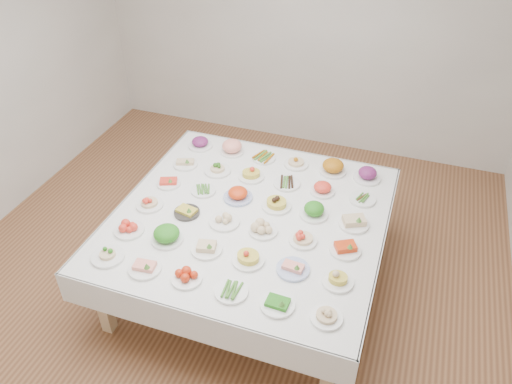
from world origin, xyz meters
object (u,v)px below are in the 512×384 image
(display_table, at_px, (250,221))
(dish_0, at_px, (107,253))
(dish_18, at_px, (169,182))
(dish_35, at_px, (367,174))

(display_table, relative_size, dish_0, 9.01)
(dish_0, relative_size, dish_18, 1.16)
(dish_0, distance_m, dish_35, 2.32)
(display_table, relative_size, dish_35, 9.04)
(dish_0, relative_size, dish_35, 1.00)
(dish_0, height_order, dish_35, dish_35)
(dish_0, bearing_deg, display_table, 44.93)
(display_table, height_order, dish_35, dish_35)
(dish_35, bearing_deg, dish_0, -134.89)
(display_table, height_order, dish_0, dish_0)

